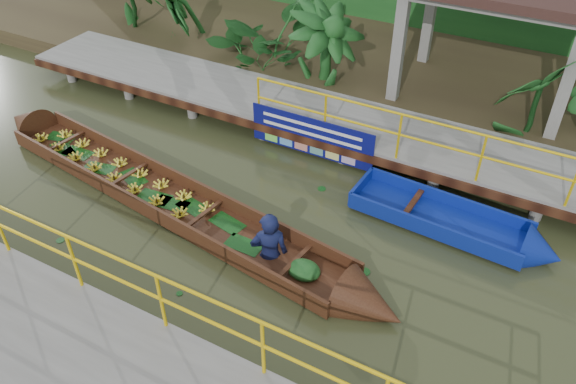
% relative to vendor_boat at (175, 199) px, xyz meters
% --- Properties ---
extents(ground, '(80.00, 80.00, 0.00)m').
position_rel_vendor_boat_xyz_m(ground, '(1.18, 0.32, -0.26)').
color(ground, '#2E361B').
rests_on(ground, ground).
extents(land_strip, '(30.00, 8.00, 0.45)m').
position_rel_vendor_boat_xyz_m(land_strip, '(1.18, 7.82, -0.03)').
color(land_strip, '#312518').
rests_on(land_strip, ground).
extents(far_dock, '(16.00, 2.06, 1.66)m').
position_rel_vendor_boat_xyz_m(far_dock, '(1.20, 3.75, 0.22)').
color(far_dock, slate).
rests_on(far_dock, ground).
extents(vendor_boat, '(10.39, 2.47, 2.28)m').
position_rel_vendor_boat_xyz_m(vendor_boat, '(0.00, 0.00, 0.00)').
color(vendor_boat, '#371B0F').
rests_on(vendor_boat, ground).
extents(moored_blue_boat, '(3.88, 1.23, 0.91)m').
position_rel_vendor_boat_xyz_m(moored_blue_boat, '(5.52, 1.92, -0.09)').
color(moored_blue_boat, navy).
rests_on(moored_blue_boat, ground).
extents(blue_banner, '(2.85, 0.04, 0.89)m').
position_rel_vendor_boat_xyz_m(blue_banner, '(1.51, 2.80, 0.30)').
color(blue_banner, '#0C0E61').
rests_on(blue_banner, ground).
extents(tropical_plants, '(14.70, 1.70, 2.12)m').
position_rel_vendor_boat_xyz_m(tropical_plants, '(0.24, 5.62, 1.25)').
color(tropical_plants, '#164519').
rests_on(tropical_plants, ground).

